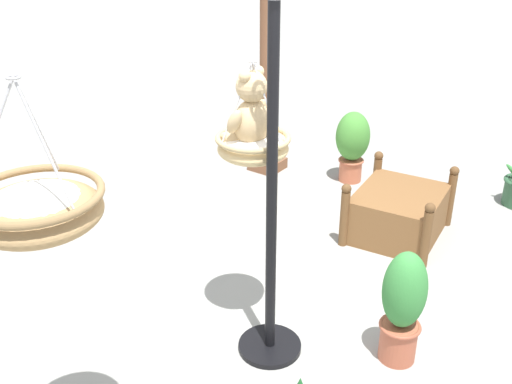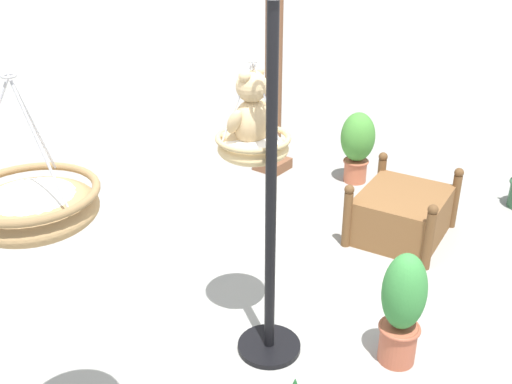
{
  "view_description": "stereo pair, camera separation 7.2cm",
  "coord_description": "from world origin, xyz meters",
  "px_view_note": "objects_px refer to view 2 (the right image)",
  "views": [
    {
      "loc": [
        -2.89,
        -2.07,
        2.88
      ],
      "look_at": [
        0.01,
        0.02,
        1.11
      ],
      "focal_mm": 42.65,
      "sensor_mm": 36.0,
      "label": 1
    },
    {
      "loc": [
        -2.85,
        -2.12,
        2.88
      ],
      "look_at": [
        0.01,
        0.02,
        1.11
      ],
      "focal_mm": 42.65,
      "sensor_mm": 36.0,
      "label": 2
    }
  ],
  "objects_px": {
    "potted_plant_flowering_red": "(402,307)",
    "potted_plant_trailing_ivy": "(357,144)",
    "greenhouse_pillar_right": "(274,57)",
    "teddy_bear": "(250,113)",
    "hanging_basket_left_high": "(33,207)",
    "display_pole_central": "(270,258)",
    "hanging_basket_with_teddy": "(253,146)",
    "wooden_planter_box": "(402,213)"
  },
  "relations": [
    {
      "from": "wooden_planter_box",
      "to": "potted_plant_trailing_ivy",
      "type": "distance_m",
      "value": 1.23
    },
    {
      "from": "greenhouse_pillar_right",
      "to": "wooden_planter_box",
      "type": "xyz_separation_m",
      "value": [
        -0.52,
        -1.83,
        -1.06
      ]
    },
    {
      "from": "hanging_basket_with_teddy",
      "to": "hanging_basket_left_high",
      "type": "relative_size",
      "value": 0.93
    },
    {
      "from": "potted_plant_flowering_red",
      "to": "potted_plant_trailing_ivy",
      "type": "bearing_deg",
      "value": 34.23
    },
    {
      "from": "potted_plant_flowering_red",
      "to": "potted_plant_trailing_ivy",
      "type": "relative_size",
      "value": 1.06
    },
    {
      "from": "hanging_basket_with_teddy",
      "to": "teddy_bear",
      "type": "height_order",
      "value": "hanging_basket_with_teddy"
    },
    {
      "from": "hanging_basket_with_teddy",
      "to": "greenhouse_pillar_right",
      "type": "xyz_separation_m",
      "value": [
        2.37,
        1.52,
        -0.12
      ]
    },
    {
      "from": "teddy_bear",
      "to": "greenhouse_pillar_right",
      "type": "distance_m",
      "value": 2.82
    },
    {
      "from": "greenhouse_pillar_right",
      "to": "wooden_planter_box",
      "type": "distance_m",
      "value": 2.18
    },
    {
      "from": "display_pole_central",
      "to": "potted_plant_trailing_ivy",
      "type": "xyz_separation_m",
      "value": [
        2.8,
        0.85,
        -0.3
      ]
    },
    {
      "from": "wooden_planter_box",
      "to": "potted_plant_flowering_red",
      "type": "height_order",
      "value": "potted_plant_flowering_red"
    },
    {
      "from": "potted_plant_trailing_ivy",
      "to": "greenhouse_pillar_right",
      "type": "bearing_deg",
      "value": 106.97
    },
    {
      "from": "display_pole_central",
      "to": "teddy_bear",
      "type": "xyz_separation_m",
      "value": [
        0.15,
        0.27,
        0.89
      ]
    },
    {
      "from": "wooden_planter_box",
      "to": "potted_plant_flowering_red",
      "type": "distance_m",
      "value": 1.73
    },
    {
      "from": "teddy_bear",
      "to": "hanging_basket_left_high",
      "type": "height_order",
      "value": "hanging_basket_left_high"
    },
    {
      "from": "hanging_basket_with_teddy",
      "to": "potted_plant_trailing_ivy",
      "type": "height_order",
      "value": "hanging_basket_with_teddy"
    },
    {
      "from": "display_pole_central",
      "to": "potted_plant_flowering_red",
      "type": "height_order",
      "value": "display_pole_central"
    },
    {
      "from": "hanging_basket_left_high",
      "to": "greenhouse_pillar_right",
      "type": "height_order",
      "value": "greenhouse_pillar_right"
    },
    {
      "from": "display_pole_central",
      "to": "potted_plant_flowering_red",
      "type": "xyz_separation_m",
      "value": [
        0.43,
        -0.76,
        -0.31
      ]
    },
    {
      "from": "greenhouse_pillar_right",
      "to": "potted_plant_flowering_red",
      "type": "height_order",
      "value": "greenhouse_pillar_right"
    },
    {
      "from": "hanging_basket_left_high",
      "to": "potted_plant_flowering_red",
      "type": "relative_size",
      "value": 0.83
    },
    {
      "from": "teddy_bear",
      "to": "hanging_basket_left_high",
      "type": "bearing_deg",
      "value": -179.1
    },
    {
      "from": "hanging_basket_with_teddy",
      "to": "hanging_basket_left_high",
      "type": "xyz_separation_m",
      "value": [
        -1.59,
        -0.0,
        0.23
      ]
    },
    {
      "from": "display_pole_central",
      "to": "wooden_planter_box",
      "type": "xyz_separation_m",
      "value": [
        2.0,
        -0.06,
        -0.51
      ]
    },
    {
      "from": "greenhouse_pillar_right",
      "to": "hanging_basket_with_teddy",
      "type": "bearing_deg",
      "value": -147.31
    },
    {
      "from": "greenhouse_pillar_right",
      "to": "hanging_basket_left_high",
      "type": "bearing_deg",
      "value": -158.96
    },
    {
      "from": "display_pole_central",
      "to": "hanging_basket_with_teddy",
      "type": "bearing_deg",
      "value": 59.04
    },
    {
      "from": "hanging_basket_left_high",
      "to": "greenhouse_pillar_right",
      "type": "distance_m",
      "value": 4.25
    },
    {
      "from": "potted_plant_flowering_red",
      "to": "potted_plant_trailing_ivy",
      "type": "distance_m",
      "value": 2.86
    },
    {
      "from": "hanging_basket_with_teddy",
      "to": "hanging_basket_left_high",
      "type": "distance_m",
      "value": 1.6
    },
    {
      "from": "greenhouse_pillar_right",
      "to": "potted_plant_trailing_ivy",
      "type": "bearing_deg",
      "value": -73.03
    },
    {
      "from": "teddy_bear",
      "to": "wooden_planter_box",
      "type": "bearing_deg",
      "value": -10.16
    },
    {
      "from": "display_pole_central",
      "to": "greenhouse_pillar_right",
      "type": "height_order",
      "value": "greenhouse_pillar_right"
    },
    {
      "from": "display_pole_central",
      "to": "teddy_bear",
      "type": "relative_size",
      "value": 4.77
    },
    {
      "from": "hanging_basket_left_high",
      "to": "potted_plant_trailing_ivy",
      "type": "height_order",
      "value": "hanging_basket_left_high"
    },
    {
      "from": "hanging_basket_with_teddy",
      "to": "potted_plant_flowering_red",
      "type": "distance_m",
      "value": 1.44
    },
    {
      "from": "potted_plant_flowering_red",
      "to": "teddy_bear",
      "type": "bearing_deg",
      "value": 105.31
    },
    {
      "from": "display_pole_central",
      "to": "greenhouse_pillar_right",
      "type": "relative_size",
      "value": 0.9
    },
    {
      "from": "potted_plant_flowering_red",
      "to": "potted_plant_trailing_ivy",
      "type": "height_order",
      "value": "potted_plant_flowering_red"
    },
    {
      "from": "display_pole_central",
      "to": "potted_plant_flowering_red",
      "type": "distance_m",
      "value": 0.93
    },
    {
      "from": "hanging_basket_with_teddy",
      "to": "wooden_planter_box",
      "type": "relative_size",
      "value": 0.65
    },
    {
      "from": "display_pole_central",
      "to": "wooden_planter_box",
      "type": "height_order",
      "value": "display_pole_central"
    }
  ]
}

